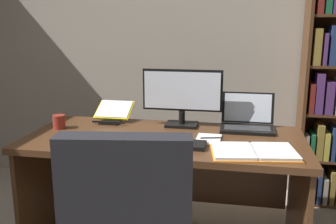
{
  "coord_description": "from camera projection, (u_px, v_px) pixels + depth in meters",
  "views": [
    {
      "loc": [
        0.52,
        -1.14,
        1.46
      ],
      "look_at": [
        0.1,
        1.09,
        0.93
      ],
      "focal_mm": 40.66,
      "sensor_mm": 36.0,
      "label": 1
    }
  ],
  "objects": [
    {
      "name": "wall_back",
      "position": [
        182.0,
        46.0,
        3.37
      ],
      "size": [
        5.1,
        0.12,
        2.53
      ],
      "primitive_type": "cube",
      "color": "#A89E8E",
      "rests_on": "ground"
    },
    {
      "name": "desk",
      "position": [
        167.0,
        162.0,
        2.55
      ],
      "size": [
        1.76,
        0.81,
        0.76
      ],
      "color": "#4C2D19",
      "rests_on": "ground"
    },
    {
      "name": "monitor",
      "position": [
        182.0,
        97.0,
        2.63
      ],
      "size": [
        0.56,
        0.16,
        0.4
      ],
      "color": "black",
      "rests_on": "desk"
    },
    {
      "name": "laptop",
      "position": [
        247.0,
        122.0,
        2.59
      ],
      "size": [
        0.36,
        0.28,
        0.24
      ],
      "color": "black",
      "rests_on": "desk"
    },
    {
      "name": "keyboard",
      "position": [
        170.0,
        144.0,
        2.24
      ],
      "size": [
        0.42,
        0.15,
        0.02
      ],
      "primitive_type": "cube",
      "color": "black",
      "rests_on": "desk"
    },
    {
      "name": "computer_mouse",
      "position": [
        121.0,
        140.0,
        2.29
      ],
      "size": [
        0.06,
        0.1,
        0.04
      ],
      "primitive_type": "ellipsoid",
      "color": "black",
      "rests_on": "desk"
    },
    {
      "name": "reading_stand_with_book",
      "position": [
        114.0,
        112.0,
        2.81
      ],
      "size": [
        0.26,
        0.26,
        0.13
      ],
      "color": "black",
      "rests_on": "desk"
    },
    {
      "name": "open_binder",
      "position": [
        254.0,
        152.0,
        2.1
      ],
      "size": [
        0.5,
        0.36,
        0.02
      ],
      "rotation": [
        0.0,
        0.0,
        0.15
      ],
      "color": "orange",
      "rests_on": "desk"
    },
    {
      "name": "notepad",
      "position": [
        208.0,
        139.0,
        2.35
      ],
      "size": [
        0.16,
        0.21,
        0.01
      ],
      "primitive_type": "cube",
      "rotation": [
        0.0,
        0.0,
        -0.03
      ],
      "color": "white",
      "rests_on": "desk"
    },
    {
      "name": "pen",
      "position": [
        212.0,
        138.0,
        2.35
      ],
      "size": [
        0.14,
        0.04,
        0.01
      ],
      "primitive_type": "cylinder",
      "rotation": [
        0.0,
        1.57,
        0.24
      ],
      "color": "black",
      "rests_on": "notepad"
    },
    {
      "name": "coffee_mug",
      "position": [
        59.0,
        122.0,
        2.6
      ],
      "size": [
        0.09,
        0.09,
        0.09
      ],
      "primitive_type": "cylinder",
      "color": "maroon",
      "rests_on": "desk"
    }
  ]
}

